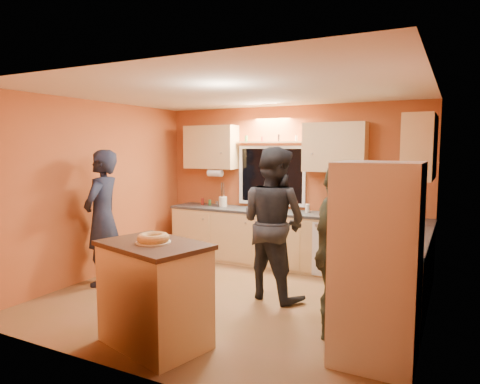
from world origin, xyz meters
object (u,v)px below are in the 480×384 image
Objects in this scene: person_left at (103,218)px; person_center at (273,223)px; refrigerator at (377,263)px; island at (155,293)px; person_right at (336,252)px.

person_center reaches higher than person_left.
person_left is (-3.79, 0.51, 0.05)m from refrigerator.
island is 1.90m from person_center.
person_left is at bearing 29.78° from person_center.
person_left is (-1.83, 1.17, 0.43)m from island.
person_center is at bearing 89.46° from island.
person_left is at bearing 162.60° from island.
person_center is (0.50, 1.77, 0.45)m from island.
person_center is (2.33, 0.60, 0.02)m from person_left.
refrigerator is 1.02× the size of person_right.
island is at bearing 89.53° from person_center.
refrigerator is 0.95× the size of person_left.
refrigerator is 1.84m from person_center.
person_right is (1.51, 0.98, 0.37)m from island.
person_center reaches higher than refrigerator.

